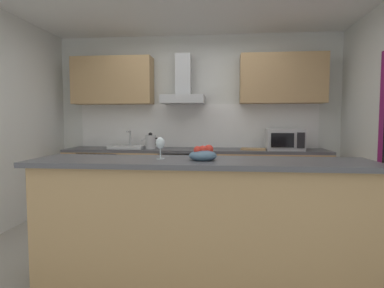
% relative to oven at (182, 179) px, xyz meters
% --- Properties ---
extents(ground, '(5.28, 4.43, 0.02)m').
position_rel_oven_xyz_m(ground, '(0.17, -1.37, -0.47)').
color(ground, gray).
extents(wall_back, '(5.28, 0.12, 2.60)m').
position_rel_oven_xyz_m(wall_back, '(0.17, 0.41, 0.84)').
color(wall_back, silver).
rests_on(wall_back, ground).
extents(backsplash_tile, '(3.64, 0.02, 0.66)m').
position_rel_oven_xyz_m(backsplash_tile, '(0.17, 0.33, 0.77)').
color(backsplash_tile, white).
extents(counter_back, '(3.77, 0.60, 0.90)m').
position_rel_oven_xyz_m(counter_back, '(0.17, 0.03, -0.01)').
color(counter_back, tan).
rests_on(counter_back, ground).
extents(counter_island, '(2.72, 0.64, 1.00)m').
position_rel_oven_xyz_m(counter_island, '(0.41, -2.07, 0.05)').
color(counter_island, tan).
rests_on(counter_island, ground).
extents(upper_cabinets, '(3.72, 0.32, 0.70)m').
position_rel_oven_xyz_m(upper_cabinets, '(0.17, 0.18, 1.45)').
color(upper_cabinets, tan).
extents(oven, '(0.60, 0.62, 0.80)m').
position_rel_oven_xyz_m(oven, '(0.00, 0.00, 0.00)').
color(oven, slate).
rests_on(oven, ground).
extents(refrigerator, '(0.58, 0.60, 0.85)m').
position_rel_oven_xyz_m(refrigerator, '(-1.19, -0.00, -0.03)').
color(refrigerator, white).
rests_on(refrigerator, ground).
extents(microwave, '(0.50, 0.38, 0.30)m').
position_rel_oven_xyz_m(microwave, '(1.44, -0.03, 0.59)').
color(microwave, '#B7BABC').
rests_on(microwave, counter_back).
extents(sink, '(0.50, 0.40, 0.26)m').
position_rel_oven_xyz_m(sink, '(-0.81, 0.01, 0.47)').
color(sink, silver).
rests_on(sink, counter_back).
extents(kettle, '(0.29, 0.15, 0.24)m').
position_rel_oven_xyz_m(kettle, '(-0.46, -0.03, 0.55)').
color(kettle, '#B7BABC').
rests_on(kettle, counter_back).
extents(range_hood, '(0.62, 0.45, 0.72)m').
position_rel_oven_xyz_m(range_hood, '(0.00, 0.13, 1.33)').
color(range_hood, '#B7BABC').
extents(wine_glass, '(0.08, 0.08, 0.18)m').
position_rel_oven_xyz_m(wine_glass, '(0.09, -2.05, 0.66)').
color(wine_glass, silver).
rests_on(wine_glass, counter_island).
extents(fruit_bowl, '(0.22, 0.22, 0.13)m').
position_rel_oven_xyz_m(fruit_bowl, '(0.44, -2.09, 0.59)').
color(fruit_bowl, slate).
rests_on(fruit_bowl, counter_island).
extents(chopping_board, '(0.37, 0.27, 0.02)m').
position_rel_oven_xyz_m(chopping_board, '(1.01, -0.02, 0.45)').
color(chopping_board, tan).
rests_on(chopping_board, counter_back).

